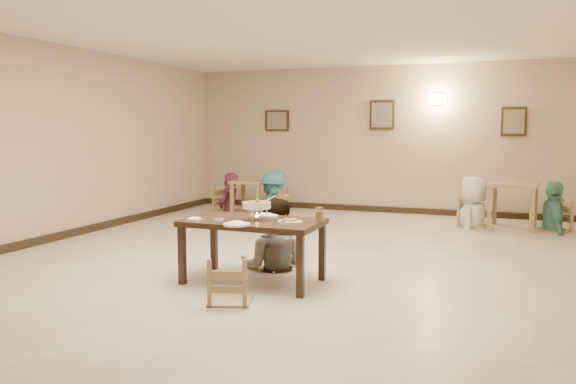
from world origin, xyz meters
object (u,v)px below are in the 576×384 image
at_px(main_diner, 273,198).
at_px(bg_chair_ll, 229,186).
at_px(bg_diner_a, 229,173).
at_px(drink_glass, 319,215).
at_px(bg_diner_c, 474,176).
at_px(bg_table_left, 250,187).
at_px(bg_table_right, 513,191).
at_px(bg_chair_rl, 474,199).
at_px(chair_near, 230,258).
at_px(curry_warmer, 257,205).
at_px(main_table, 253,227).
at_px(bg_diner_b, 274,171).
at_px(bg_diner_d, 555,181).
at_px(chair_far, 271,223).
at_px(bg_chair_rr, 554,201).
at_px(bg_chair_lr, 274,190).

bearing_deg(main_diner, bg_chair_ll, -69.67).
relative_size(main_diner, bg_diner_a, 1.05).
bearing_deg(drink_glass, main_diner, 142.47).
bearing_deg(bg_diner_c, bg_table_left, -79.06).
bearing_deg(bg_diner_a, bg_chair_ll, 2.09).
relative_size(bg_table_right, bg_chair_ll, 0.80).
bearing_deg(bg_chair_rl, chair_near, 167.91).
relative_size(drink_glass, bg_diner_a, 0.10).
relative_size(main_diner, curry_warmer, 5.01).
bearing_deg(main_table, main_diner, 93.79).
xyz_separation_m(drink_glass, bg_diner_b, (-2.40, 4.66, 0.11)).
height_order(bg_chair_rl, bg_diner_d, bg_diner_d).
xyz_separation_m(main_table, bg_table_right, (2.77, 4.73, 0.03)).
xyz_separation_m(main_table, curry_warmer, (0.05, -0.00, 0.24)).
bearing_deg(drink_glass, main_table, -172.33).
height_order(bg_diner_c, bg_diner_d, bg_diner_c).
relative_size(bg_diner_b, bg_diner_d, 1.05).
bearing_deg(bg_diner_d, chair_far, 128.20).
bearing_deg(bg_table_left, chair_far, -62.41).
xyz_separation_m(main_table, bg_diner_b, (-1.67, 4.76, 0.27)).
height_order(bg_table_left, bg_diner_b, bg_diner_b).
xyz_separation_m(chair_near, bg_diner_c, (2.05, 5.46, 0.45)).
height_order(bg_chair_ll, bg_diner_d, bg_diner_d).
xyz_separation_m(drink_glass, bg_diner_c, (1.40, 4.61, 0.11)).
height_order(bg_chair_rr, bg_diner_d, bg_diner_d).
bearing_deg(bg_chair_ll, bg_diner_b, -82.61).
bearing_deg(bg_diner_b, main_table, -160.21).
distance_m(chair_near, bg_table_left, 5.95).
height_order(main_diner, bg_diner_c, bg_diner_c).
xyz_separation_m(bg_diner_a, bg_diner_d, (6.11, -0.08, 0.03)).
relative_size(main_diner, bg_diner_d, 1.02).
distance_m(chair_far, curry_warmer, 0.82).
bearing_deg(bg_diner_d, main_diner, 128.96).
bearing_deg(bg_diner_b, bg_chair_ll, 88.06).
xyz_separation_m(chair_near, bg_chair_ll, (-2.78, 5.55, 0.11)).
relative_size(main_table, chair_near, 1.72).
distance_m(bg_table_right, bg_chair_rr, 0.66).
xyz_separation_m(main_table, chair_far, (-0.09, 0.74, -0.08)).
relative_size(drink_glass, bg_chair_ll, 0.15).
bearing_deg(bg_table_right, chair_near, -116.14).
bearing_deg(bg_diner_b, chair_far, -158.02).
bearing_deg(bg_chair_rl, bg_chair_ll, 97.42).
height_order(chair_near, bg_table_left, chair_near).
distance_m(main_table, bg_table_right, 5.48).
xyz_separation_m(bg_table_left, bg_chair_rl, (4.31, -0.04, -0.05)).
bearing_deg(bg_chair_ll, bg_diner_c, -81.22).
bearing_deg(bg_diner_b, main_diner, -157.68).
xyz_separation_m(chair_far, bg_diner_c, (2.22, 3.97, 0.34)).
xyz_separation_m(bg_chair_ll, bg_chair_lr, (1.03, -0.04, -0.04)).
xyz_separation_m(bg_chair_ll, bg_diner_d, (6.11, -0.08, 0.30)).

